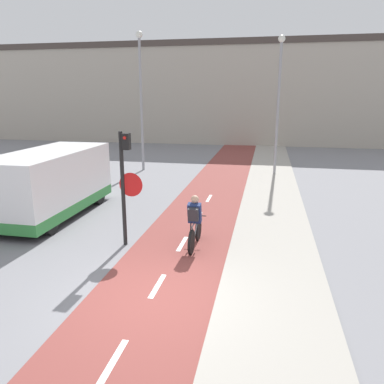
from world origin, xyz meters
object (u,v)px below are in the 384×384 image
Objects in this scene: street_lamp_far at (141,89)px; cyclist_near at (195,223)px; van at (51,184)px; traffic_light_pole at (125,177)px; street_lamp_sidewalk at (279,92)px.

cyclist_near is (5.05, -10.56, -3.78)m from street_lamp_far.
cyclist_near is 5.81m from van.
cyclist_near is at bearing 5.11° from traffic_light_pole.
van is at bearing -92.88° from street_lamp_far.
street_lamp_sidewalk is at bearing 68.97° from traffic_light_pole.
van is (-0.44, -8.71, -3.36)m from street_lamp_far.
street_lamp_far is at bearing 115.55° from cyclist_near.
van is (-5.49, 1.86, 0.42)m from cyclist_near.
street_lamp_far is at bearing 87.12° from van.
street_lamp_far is 1.41× the size of van.
street_lamp_far reaches higher than van.
traffic_light_pole reaches higher than cyclist_near.
street_lamp_far is 7.38m from street_lamp_sidewalk.
street_lamp_far is (-3.14, 10.73, 2.50)m from traffic_light_pole.
traffic_light_pole is 4.20m from van.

